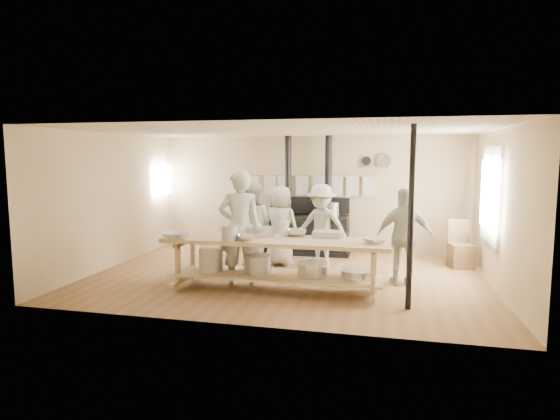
{
  "coord_description": "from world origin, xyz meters",
  "views": [
    {
      "loc": [
        1.74,
        -8.03,
        2.17
      ],
      "look_at": [
        -0.18,
        0.2,
        1.18
      ],
      "focal_mm": 30.0,
      "sensor_mm": 36.0,
      "label": 1
    }
  ],
  "objects": [
    {
      "name": "ground",
      "position": [
        0.0,
        0.0,
        0.0
      ],
      "size": [
        7.0,
        7.0,
        0.0
      ],
      "primitive_type": "plane",
      "color": "brown",
      "rests_on": "ground"
    },
    {
      "name": "pitcher",
      "position": [
        0.09,
        -0.64,
        0.97
      ],
      "size": [
        0.18,
        0.18,
        0.24
      ],
      "primitive_type": "cylinder",
      "rotation": [
        0.0,
        0.0,
        0.18
      ],
      "color": "white",
      "rests_on": "prep_table"
    },
    {
      "name": "cook_far_left",
      "position": [
        -0.65,
        -0.71,
        0.97
      ],
      "size": [
        0.82,
        0.67,
        1.94
      ],
      "primitive_type": "imported",
      "rotation": [
        0.0,
        0.0,
        3.47
      ],
      "color": "#B3B19E",
      "rests_on": "ground"
    },
    {
      "name": "roasting_pan",
      "position": [
        0.78,
        -0.57,
        0.9
      ],
      "size": [
        0.45,
        0.31,
        0.1
      ],
      "primitive_type": "cube",
      "rotation": [
        0.0,
        0.0,
        0.01
      ],
      "color": "#B2B2B7",
      "rests_on": "prep_table"
    },
    {
      "name": "cook_by_window",
      "position": [
        0.49,
        0.8,
        0.81
      ],
      "size": [
        1.15,
        0.79,
        1.63
      ],
      "primitive_type": "imported",
      "rotation": [
        0.0,
        0.0,
        -0.19
      ],
      "color": "#B3B19E",
      "rests_on": "ground"
    },
    {
      "name": "bowl_steel_b",
      "position": [
        0.27,
        -0.57,
        0.9
      ],
      "size": [
        0.45,
        0.45,
        0.11
      ],
      "primitive_type": "imported",
      "rotation": [
        0.0,
        0.0,
        3.51
      ],
      "color": "silver",
      "rests_on": "prep_table"
    },
    {
      "name": "bowl_steel_a",
      "position": [
        -0.42,
        -1.15,
        0.9
      ],
      "size": [
        0.39,
        0.39,
        0.09
      ],
      "primitive_type": "imported",
      "rotation": [
        0.0,
        0.0,
        1.07
      ],
      "color": "silver",
      "rests_on": "prep_table"
    },
    {
      "name": "cook_left",
      "position": [
        -0.86,
        0.69,
        0.82
      ],
      "size": [
        0.84,
        0.68,
        1.64
      ],
      "primitive_type": "imported",
      "rotation": [
        0.0,
        0.0,
        3.07
      ],
      "color": "#B3B19E",
      "rests_on": "ground"
    },
    {
      "name": "cook_center",
      "position": [
        -0.32,
        0.87,
        0.79
      ],
      "size": [
        0.87,
        0.68,
        1.58
      ],
      "primitive_type": "imported",
      "rotation": [
        0.0,
        0.0,
        2.88
      ],
      "color": "#B3B19E",
      "rests_on": "ground"
    },
    {
      "name": "chair",
      "position": [
        3.15,
        1.47,
        0.27
      ],
      "size": [
        0.51,
        0.51,
        0.92
      ],
      "rotation": [
        0.0,
        0.0,
        0.19
      ],
      "color": "brown",
      "rests_on": "ground"
    },
    {
      "name": "bucket_galv",
      "position": [
        -0.65,
        -1.23,
        0.97
      ],
      "size": [
        0.26,
        0.26,
        0.23
      ],
      "primitive_type": "cylinder",
      "rotation": [
        0.0,
        0.0,
        0.04
      ],
      "color": "gray",
      "rests_on": "prep_table"
    },
    {
      "name": "bowl_white_a",
      "position": [
        -1.55,
        -1.23,
        0.9
      ],
      "size": [
        0.46,
        0.46,
        0.1
      ],
      "primitive_type": "imported",
      "rotation": [
        0.0,
        0.0,
        -0.13
      ],
      "color": "white",
      "rests_on": "prep_table"
    },
    {
      "name": "towel_rail",
      "position": [
        -0.0,
        2.4,
        1.55
      ],
      "size": [
        3.0,
        0.04,
        0.47
      ],
      "color": "tan",
      "rests_on": "ground"
    },
    {
      "name": "stove",
      "position": [
        -0.01,
        2.12,
        0.52
      ],
      "size": [
        1.9,
        0.75,
        2.6
      ],
      "color": "black",
      "rests_on": "ground"
    },
    {
      "name": "room_shell",
      "position": [
        0.0,
        0.0,
        1.62
      ],
      "size": [
        7.0,
        7.0,
        7.0
      ],
      "color": "tan",
      "rests_on": "ground"
    },
    {
      "name": "deep_bowl_enamel",
      "position": [
        -0.66,
        -0.84,
        0.94
      ],
      "size": [
        0.32,
        0.32,
        0.19
      ],
      "primitive_type": "cylinder",
      "rotation": [
        0.0,
        0.0,
        -0.05
      ],
      "color": "white",
      "rests_on": "prep_table"
    },
    {
      "name": "mixing_bowl_large",
      "position": [
        -0.29,
        -0.7,
        0.92
      ],
      "size": [
        0.58,
        0.58,
        0.14
      ],
      "primitive_type": "cylinder",
      "rotation": [
        0.0,
        0.0,
        -0.39
      ],
      "color": "silver",
      "rests_on": "prep_table"
    },
    {
      "name": "bowl_white_b",
      "position": [
        1.55,
        -0.93,
        0.89
      ],
      "size": [
        0.5,
        0.5,
        0.09
      ],
      "primitive_type": "imported",
      "rotation": [
        0.0,
        0.0,
        2.38
      ],
      "color": "white",
      "rests_on": "prep_table"
    },
    {
      "name": "prep_table",
      "position": [
        -0.01,
        -0.9,
        0.52
      ],
      "size": [
        3.6,
        0.9,
        0.85
      ],
      "color": "tan",
      "rests_on": "ground"
    },
    {
      "name": "support_post",
      "position": [
        2.05,
        -1.35,
        1.3
      ],
      "size": [
        0.08,
        0.08,
        2.6
      ],
      "primitive_type": "cylinder",
      "color": "black",
      "rests_on": "ground"
    },
    {
      "name": "left_opening",
      "position": [
        -3.45,
        2.0,
        1.6
      ],
      "size": [
        0.0,
        0.9,
        0.9
      ],
      "color": "white",
      "rests_on": "ground"
    },
    {
      "name": "cook_right",
      "position": [
        2.02,
        -0.05,
        0.82
      ],
      "size": [
        1.01,
        0.55,
        1.63
      ],
      "primitive_type": "imported",
      "rotation": [
        0.0,
        0.0,
        3.31
      ],
      "color": "#B3B19E",
      "rests_on": "ground"
    },
    {
      "name": "back_wall_shelf",
      "position": [
        1.46,
        2.43,
        2.0
      ],
      "size": [
        0.63,
        0.14,
        0.32
      ],
      "color": "tan",
      "rests_on": "ground"
    },
    {
      "name": "window_right",
      "position": [
        3.47,
        0.6,
        1.5
      ],
      "size": [
        0.09,
        1.5,
        1.65
      ],
      "color": "beige",
      "rests_on": "ground"
    }
  ]
}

